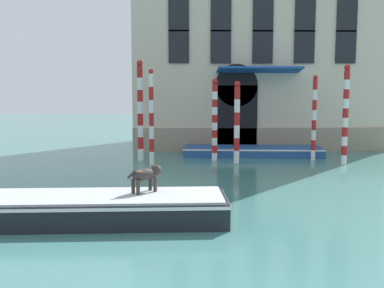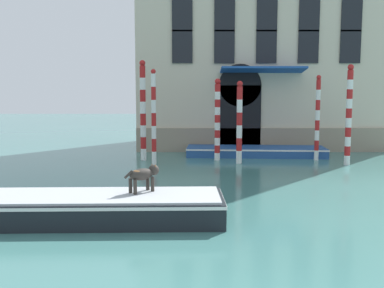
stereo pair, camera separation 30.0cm
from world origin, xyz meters
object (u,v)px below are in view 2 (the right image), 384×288
Objects in this scene: boat_moored_near_palazzo at (254,151)px; mooring_pole_3 at (316,118)px; dog_on_deck at (142,174)px; mooring_pole_2 at (238,122)px; mooring_pole_1 at (142,110)px; mooring_pole_0 at (216,119)px; mooring_pole_4 at (347,115)px; boat_foreground at (91,207)px; mooring_pole_5 at (152,117)px.

mooring_pole_3 is at bearing -24.23° from boat_moored_near_palazzo.
dog_on_deck is 0.23× the size of mooring_pole_2.
boat_moored_near_palazzo is 1.50× the size of mooring_pole_1.
mooring_pole_2 is (0.95, -0.88, -0.07)m from mooring_pole_0.
boat_moored_near_palazzo is 3.02m from mooring_pole_0.
dog_on_deck is at bearing -134.33° from mooring_pole_4.
boat_foreground is 1.74× the size of mooring_pole_0.
dog_on_deck is 12.09m from mooring_pole_3.
mooring_pole_1 is at bearing 179.75° from mooring_pole_3.
mooring_pole_3 is 1.67m from mooring_pole_4.
mooring_pole_3 reaches higher than boat_moored_near_palazzo.
mooring_pole_0 is 3.13m from mooring_pole_5.
mooring_pole_5 reaches higher than mooring_pole_0.
dog_on_deck is at bearing -86.93° from mooring_pole_5.
mooring_pole_4 is at bearing -32.84° from boat_moored_near_palazzo.
mooring_pole_4 reaches higher than mooring_pole_5.
mooring_pole_3 is (4.72, 0.01, 0.08)m from mooring_pole_0.
dog_on_deck is 0.12× the size of boat_moored_near_palazzo.
boat_moored_near_palazzo is 1.59× the size of mooring_pole_4.
mooring_pole_0 is 1.03× the size of mooring_pole_2.
mooring_pole_2 is at bearing -42.89° from mooring_pole_0.
mooring_pole_3 is (8.45, 10.03, 1.66)m from boat_foreground.
dog_on_deck is 0.19× the size of mooring_pole_4.
mooring_pole_5 is at bearing -148.80° from boat_moored_near_palazzo.
boat_foreground is at bearing -95.27° from mooring_pole_5.
mooring_pole_2 is 0.88× the size of mooring_pole_5.
mooring_pole_4 reaches higher than dog_on_deck.
mooring_pole_1 is at bearing 87.30° from boat_foreground.
mooring_pole_3 is 7.72m from mooring_pole_5.
dog_on_deck is at bearing 13.07° from boat_foreground.
mooring_pole_0 is 0.82× the size of mooring_pole_1.
mooring_pole_1 is at bearing 168.23° from mooring_pole_2.
dog_on_deck reaches higher than boat_moored_near_palazzo.
boat_foreground is 0.95× the size of boat_moored_near_palazzo.
boat_moored_near_palazzo is 1.76× the size of mooring_pole_3.
mooring_pole_1 is at bearing 171.68° from mooring_pole_4.
mooring_pole_2 is at bearing 174.95° from mooring_pole_4.
mooring_pole_2 is at bearing -111.47° from boat_moored_near_palazzo.
mooring_pole_5 reaches higher than dog_on_deck.
mooring_pole_4 reaches higher than boat_moored_near_palazzo.
boat_moored_near_palazzo is at bearing 14.05° from mooring_pole_1.
boat_foreground is 9.09m from mooring_pole_5.
mooring_pole_0 is 0.96× the size of mooring_pole_3.
mooring_pole_3 reaches higher than mooring_pole_2.
mooring_pole_5 is (-8.64, 0.16, -0.10)m from mooring_pole_4.
mooring_pole_5 is (-7.63, -1.15, 0.11)m from mooring_pole_3.
mooring_pole_4 is 1.05× the size of mooring_pole_5.
mooring_pole_0 reaches higher than mooring_pole_2.
mooring_pole_5 is (0.61, -1.19, -0.24)m from mooring_pole_1.
mooring_pole_0 reaches higher than dog_on_deck.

